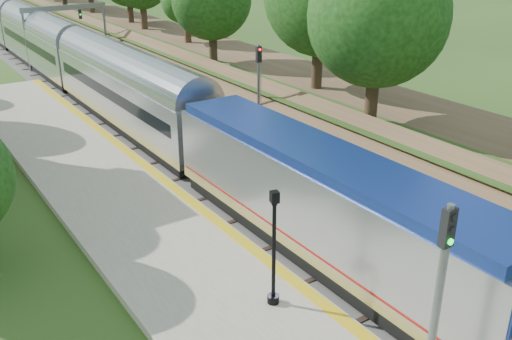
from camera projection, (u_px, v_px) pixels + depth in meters
trackbed at (53, 59)px, 62.22m from camera, size 9.50×170.00×0.28m
platform at (173, 252)px, 24.90m from camera, size 6.40×68.00×0.38m
yellow_stripe at (228, 230)px, 26.29m from camera, size 0.55×68.00×0.01m
embankment at (123, 34)px, 65.77m from camera, size 10.64×170.00×11.70m
signal_gantry at (65, 19)px, 56.78m from camera, size 8.40×0.38×6.20m
train at (18, 32)px, 64.57m from camera, size 3.20×128.23×4.71m
lamppost_far at (274, 255)px, 20.43m from camera, size 0.45×0.45×4.57m
signal_platform at (439, 287)px, 15.35m from camera, size 0.38×0.30×6.43m
signal_farside at (259, 83)px, 36.98m from camera, size 0.35×0.27×6.31m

